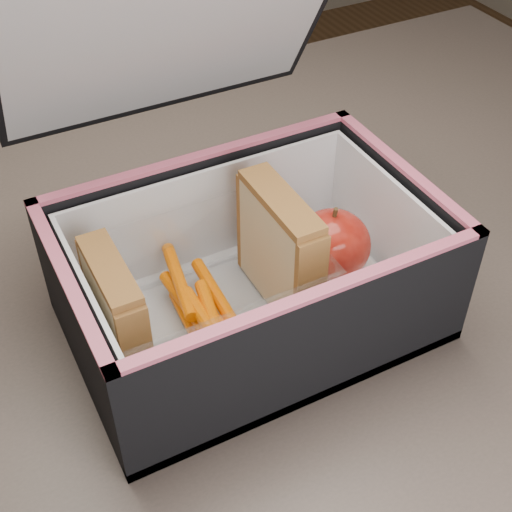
{
  "coord_description": "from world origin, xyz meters",
  "views": [
    {
      "loc": [
        -0.22,
        -0.43,
        1.21
      ],
      "look_at": [
        -0.02,
        -0.04,
        0.81
      ],
      "focal_mm": 50.0,
      "sensor_mm": 36.0,
      "label": 1
    }
  ],
  "objects": [
    {
      "name": "paper_napkin",
      "position": [
        0.06,
        -0.04,
        0.77
      ],
      "size": [
        0.08,
        0.08,
        0.01
      ],
      "primitive_type": "cube",
      "rotation": [
        0.0,
        0.0,
        0.01
      ],
      "color": "white",
      "rests_on": "lunch_bag"
    },
    {
      "name": "lunch_bag",
      "position": [
        -0.03,
        -0.05,
        0.82
      ],
      "size": [
        0.3,
        0.3,
        0.28
      ],
      "color": "black",
      "rests_on": "kitchen_table"
    },
    {
      "name": "sandwich_left",
      "position": [
        -0.14,
        -0.05,
        0.81
      ],
      "size": [
        0.02,
        0.09,
        0.1
      ],
      "color": "beige",
      "rests_on": "plastic_tub"
    },
    {
      "name": "red_apple",
      "position": [
        0.05,
        -0.05,
        0.8
      ],
      "size": [
        0.08,
        0.08,
        0.07
      ],
      "rotation": [
        0.0,
        0.0,
        -0.17
      ],
      "color": "maroon",
      "rests_on": "paper_napkin"
    },
    {
      "name": "plastic_tub",
      "position": [
        -0.07,
        -0.05,
        0.8
      ],
      "size": [
        0.18,
        0.13,
        0.08
      ],
      "primitive_type": null,
      "color": "white",
      "rests_on": "lunch_bag"
    },
    {
      "name": "carrot_sticks",
      "position": [
        -0.07,
        -0.06,
        0.78
      ],
      "size": [
        0.05,
        0.15,
        0.03
      ],
      "color": "#D04500",
      "rests_on": "plastic_tub"
    },
    {
      "name": "sandwich_right",
      "position": [
        0.0,
        -0.05,
        0.82
      ],
      "size": [
        0.03,
        0.1,
        0.11
      ],
      "color": "beige",
      "rests_on": "plastic_tub"
    },
    {
      "name": "kitchen_table",
      "position": [
        0.0,
        0.0,
        0.66
      ],
      "size": [
        1.2,
        0.8,
        0.75
      ],
      "color": "brown",
      "rests_on": "ground"
    }
  ]
}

